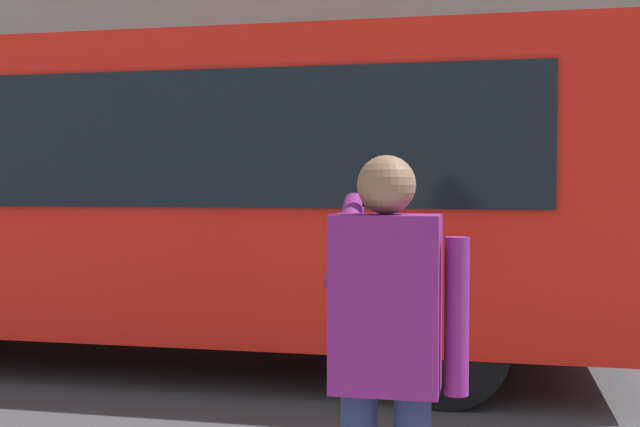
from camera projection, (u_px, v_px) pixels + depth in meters
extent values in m
plane|color=#38383A|center=(459.00, 373.00, 7.25)|extent=(60.00, 60.00, 0.00)
cube|color=red|center=(145.00, 188.00, 7.80)|extent=(9.00, 2.50, 2.60)
cube|color=black|center=(80.00, 140.00, 6.55)|extent=(7.60, 0.06, 1.10)
cylinder|color=black|center=(456.00, 302.00, 8.30)|extent=(1.00, 0.28, 1.00)
cylinder|color=black|center=(446.00, 343.00, 6.15)|extent=(1.00, 0.28, 1.00)
cube|color=#6B1960|center=(386.00, 303.00, 2.94)|extent=(0.40, 0.24, 0.66)
sphere|color=brown|center=(386.00, 185.00, 2.93)|extent=(0.22, 0.22, 0.22)
cylinder|color=#6B1960|center=(457.00, 316.00, 2.89)|extent=(0.09, 0.09, 0.58)
cylinder|color=#6B1960|center=(346.00, 240.00, 3.13)|extent=(0.09, 0.48, 0.37)
cube|color=black|center=(371.00, 189.00, 3.24)|extent=(0.07, 0.01, 0.14)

